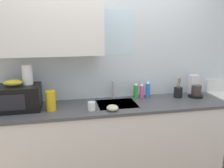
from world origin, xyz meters
The scene contains 14 objects.
kitchen_wall_assembly centered at (-0.15, 0.30, 1.37)m, with size 3.50×0.42×2.50m.
counter_unit centered at (0.00, 0.00, 0.46)m, with size 2.73×0.63×0.90m.
sink_faucet centered at (0.06, 0.24, 1.02)m, with size 0.03×0.03×0.23m, color #B2B5BA.
microwave centered at (-1.03, 0.05, 1.04)m, with size 0.46×0.35×0.27m.
banana_bunch centered at (-1.08, 0.05, 1.20)m, with size 0.20×0.11×0.07m, color gold.
paper_towel_roll centered at (-0.93, 0.10, 1.28)m, with size 0.11×0.11×0.22m, color white.
coffee_maker centered at (1.13, 0.11, 1.00)m, with size 0.19×0.21×0.28m.
dish_soap_bottle_green centered at (0.34, 0.17, 1.00)m, with size 0.06×0.06×0.21m.
dish_soap_bottle_pink centered at (0.43, 0.19, 0.99)m, with size 0.06×0.06×0.20m.
dish_soap_bottle_blue centered at (0.51, 0.19, 1.00)m, with size 0.06×0.06×0.22m.
cereal_canister centered at (-0.69, -0.05, 1.01)m, with size 0.10×0.10×0.22m, color gold.
mug_white centered at (-0.26, -0.14, 0.95)m, with size 0.08×0.08×0.10m, color white.
utensil_crock centered at (0.90, 0.12, 0.97)m, with size 0.11×0.11×0.26m.
small_bowl centered at (-0.04, -0.20, 0.93)m, with size 0.13×0.13×0.07m, color beige.
Camera 1 is at (-0.53, -2.53, 1.78)m, focal length 37.16 mm.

